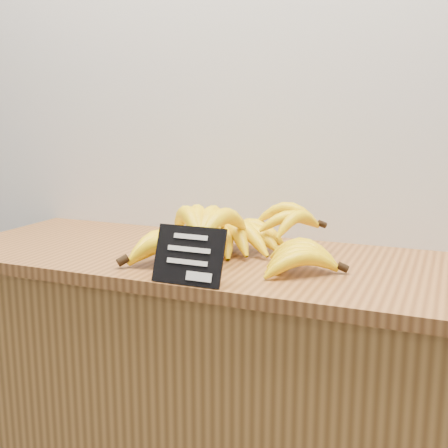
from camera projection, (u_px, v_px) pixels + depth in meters
counter at (231, 432)px, 1.48m from camera, size 1.29×0.50×0.90m
counter_top at (232, 262)px, 1.39m from camera, size 1.48×0.54×0.03m
chalkboard_sign at (189, 256)px, 1.16m from camera, size 0.15×0.05×0.12m
banana_pile at (227, 237)px, 1.36m from camera, size 0.54×0.39×0.13m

